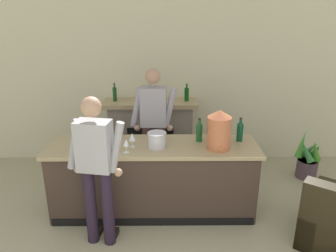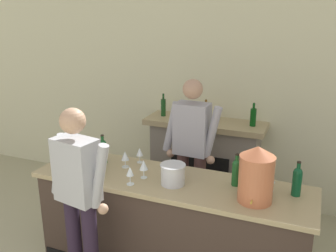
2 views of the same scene
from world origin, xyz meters
The scene contains 17 objects.
wall_back_panel centered at (0.00, 4.54, 1.38)m, with size 12.00×0.07×2.75m.
bar_counter centered at (-0.06, 2.87, 0.47)m, with size 2.62×0.73×0.95m.
fireplace_stone centered at (-0.15, 4.28, 0.57)m, with size 1.52×0.52×1.42m.
potted_plant_corner centered at (2.34, 3.77, 0.30)m, with size 0.44×0.46×0.74m.
person_customer centered at (-0.64, 2.26, 0.96)m, with size 0.65×0.35×1.73m.
person_bartender centered at (-0.07, 3.51, 0.99)m, with size 0.66×0.31×1.79m.
copper_dispenser centered at (0.73, 2.77, 1.19)m, with size 0.29×0.33×0.48m.
ice_bucket_steel centered at (-0.01, 2.80, 1.04)m, with size 0.23×0.23×0.19m.
wine_bottle_merlot_tall centered at (0.53, 3.00, 1.08)m, with size 0.08×0.08×0.30m.
wine_bottle_chardonnay_pale centered at (1.04, 3.00, 1.09)m, with size 0.08×0.08×0.31m.
wine_bottle_rose_blush centered at (-0.77, 2.68, 1.10)m, with size 0.07×0.07×0.35m.
wine_bottle_cabernet_heavy centered at (-0.85, 2.99, 1.08)m, with size 0.08×0.08×0.30m.
wine_glass_mid_counter centered at (-0.51, 3.13, 1.06)m, with size 0.07×0.07×0.16m.
wine_glass_near_bucket centered at (-0.36, 2.65, 1.07)m, with size 0.07×0.07×0.17m.
wine_glass_by_dispenser centered at (0.83, 3.00, 1.07)m, with size 0.07×0.07×0.18m.
wine_glass_front_right centered at (-0.31, 2.82, 1.07)m, with size 0.08×0.08×0.18m.
wine_glass_back_row centered at (-0.59, 2.97, 1.06)m, with size 0.08×0.08×0.17m.
Camera 1 is at (0.10, -0.87, 2.55)m, focal length 35.00 mm.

